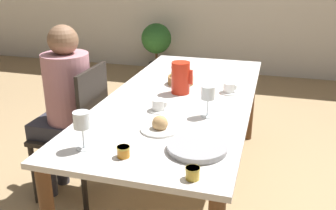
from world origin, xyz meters
TOP-DOWN VIEW (x-y plane):
  - ground_plane at (0.00, 0.00)m, footprint 20.00×20.00m
  - dining_table at (0.00, 0.00)m, footprint 0.92×2.11m
  - chair_person_side at (-0.65, -0.23)m, footprint 0.42×0.42m
  - person_seated at (-0.74, -0.23)m, footprint 0.39×0.41m
  - red_pitcher at (-0.02, 0.05)m, footprint 0.15×0.12m
  - wine_glass_water at (0.23, -0.30)m, footprint 0.08×0.08m
  - wine_glass_juice at (-0.26, -0.85)m, footprint 0.08×0.08m
  - teacup_near_person at (-0.06, -0.30)m, footprint 0.13×0.13m
  - teacup_across at (0.29, 0.14)m, footprint 0.13×0.13m
  - serving_tray at (0.26, -0.73)m, footprint 0.29×0.29m
  - bread_plate at (0.03, -0.56)m, footprint 0.21×0.21m
  - jam_jar_amber at (0.29, -0.97)m, footprint 0.06×0.06m
  - jam_jar_red at (-0.05, -0.88)m, footprint 0.06×0.06m
  - fruit_bowl at (-0.07, 0.24)m, footprint 0.19×0.19m
  - potted_plant at (-1.08, 2.84)m, footprint 0.43×0.43m

SIDE VIEW (x-z plane):
  - ground_plane at x=0.00m, z-range 0.00..0.00m
  - potted_plant at x=-1.08m, z-range 0.11..0.85m
  - chair_person_side at x=-0.65m, z-range 0.03..0.97m
  - dining_table at x=0.00m, z-range 0.28..1.01m
  - person_seated at x=-0.74m, z-range 0.11..1.31m
  - serving_tray at x=0.26m, z-range 0.73..0.76m
  - bread_plate at x=0.03m, z-range 0.71..0.79m
  - jam_jar_amber at x=0.29m, z-range 0.73..0.78m
  - jam_jar_red at x=-0.05m, z-range 0.73..0.78m
  - teacup_near_person at x=-0.06m, z-range 0.72..0.79m
  - teacup_across at x=0.29m, z-range 0.72..0.79m
  - fruit_bowl at x=-0.07m, z-range 0.71..0.82m
  - red_pitcher at x=-0.02m, z-range 0.73..0.94m
  - wine_glass_water at x=0.23m, z-range 0.77..0.95m
  - wine_glass_juice at x=-0.26m, z-range 0.77..0.95m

